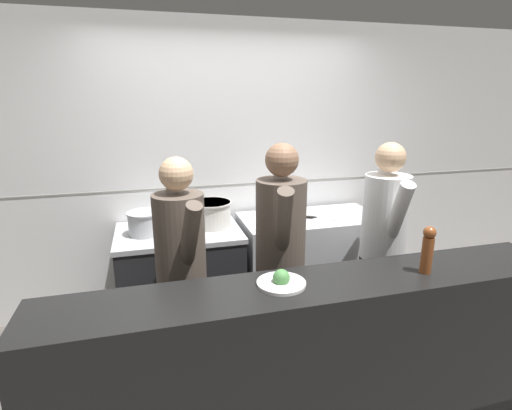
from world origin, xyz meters
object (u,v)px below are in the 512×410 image
chef_head_cook (181,265)px  chef_line (383,239)px  sauce_pot (211,213)px  chef_sous (280,251)px  plated_dish_main (281,281)px  stock_pot (145,223)px  oven_range (181,278)px  mixing_bowl_steel (322,212)px  chefs_knife (320,218)px  pepper_mill (428,249)px

chef_head_cook → chef_line: 1.51m
sauce_pot → chef_sous: bearing=-67.0°
plated_dish_main → chef_head_cook: 0.77m
stock_pot → plated_dish_main: bearing=-61.9°
oven_range → mixing_bowl_steel: (1.29, -0.01, 0.50)m
sauce_pot → chef_line: 1.41m
oven_range → chef_head_cook: size_ratio=0.64×
chefs_knife → pepper_mill: pepper_mill is taller
sauce_pot → stock_pot: bearing=-173.2°
oven_range → stock_pot: 0.60m
chefs_knife → chef_line: chef_line is taller
mixing_bowl_steel → chef_line: 0.72m
plated_dish_main → chef_line: chef_line is taller
stock_pot → chef_head_cook: bearing=-73.1°
sauce_pot → pepper_mill: bearing=-55.4°
stock_pot → chef_head_cook: 0.76m
mixing_bowl_steel → chef_line: (0.18, -0.70, -0.02)m
stock_pot → chef_line: chef_line is taller
mixing_bowl_steel → pepper_mill: 1.41m
plated_dish_main → chef_head_cook: chef_head_cook is taller
oven_range → chef_head_cook: bearing=-93.3°
plated_dish_main → chef_head_cook: bearing=129.3°
chefs_knife → chef_sous: 0.91m
sauce_pot → mixing_bowl_steel: bearing=-3.4°
plated_dish_main → pepper_mill: 0.86m
sauce_pot → plated_dish_main: 1.39m
mixing_bowl_steel → chef_head_cook: size_ratio=0.16×
chef_line → chef_head_cook: bearing=-168.4°
stock_pot → chefs_knife: stock_pot is taller
plated_dish_main → chef_line: bearing=31.4°
stock_pot → sauce_pot: size_ratio=0.78×
chef_head_cook → mixing_bowl_steel: bearing=15.5°
chefs_knife → oven_range: bearing=176.0°
oven_range → sauce_pot: 0.62m
sauce_pot → pepper_mill: (1.01, -1.46, 0.13)m
oven_range → plated_dish_main: 1.52m
chefs_knife → chef_sous: bearing=-131.3°
plated_dish_main → chef_sous: bearing=71.6°
chef_sous → chef_line: bearing=18.4°
chefs_knife → plated_dish_main: (-0.79, -1.25, 0.09)m
mixing_bowl_steel → chef_line: size_ratio=0.16×
plated_dish_main → chef_head_cook: size_ratio=0.17×
plated_dish_main → mixing_bowl_steel: bearing=57.5°
sauce_pot → pepper_mill: pepper_mill is taller
stock_pot → plated_dish_main: 1.49m
oven_range → stock_pot: size_ratio=3.71×
sauce_pot → chef_sous: chef_sous is taller
chef_head_cook → chef_sous: size_ratio=0.96×
oven_range → chef_line: size_ratio=0.62×
pepper_mill → chef_head_cook: (-1.33, 0.66, -0.23)m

